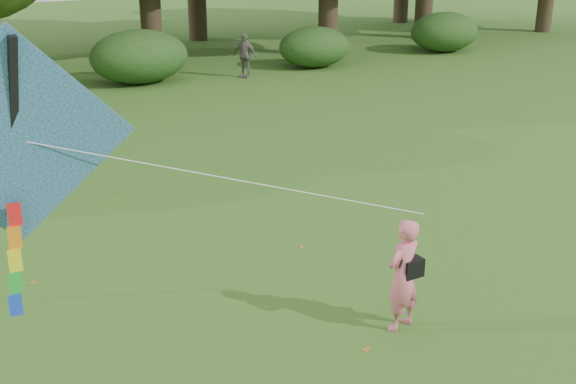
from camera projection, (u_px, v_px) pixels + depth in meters
ground at (376, 336)px, 9.81m from camera, size 100.00×100.00×0.00m
man_kite_flyer at (403, 275)px, 9.76m from camera, size 0.67×0.52×1.61m
bystander_right at (245, 55)px, 26.39m from camera, size 0.89×0.99×1.61m
crossbody_bag at (411, 267)px, 9.75m from camera, size 0.43×0.20×0.68m
flying_kite at (16, 144)px, 7.31m from camera, size 6.09×1.13×3.18m
shrub_band at (32, 70)px, 23.42m from camera, size 39.15×3.22×1.88m
fallen_leaves at (245, 280)px, 11.37m from camera, size 10.41×15.79×0.01m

